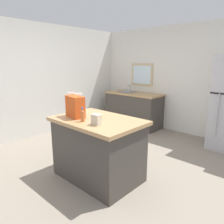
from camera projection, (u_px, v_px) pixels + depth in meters
ground at (107, 170)px, 3.41m from camera, size 6.40×6.40×0.00m
back_wall at (184, 80)px, 5.03m from camera, size 4.81×0.13×2.55m
left_wall at (29, 81)px, 4.70m from camera, size 0.10×5.33×2.55m
kitchen_island at (98, 148)px, 3.12m from camera, size 1.28×0.87×0.91m
sink_counter at (133, 109)px, 5.73m from camera, size 1.53×0.67×1.09m
shopping_bag at (75, 106)px, 3.09m from camera, size 0.35×0.22×0.36m
small_box at (96, 120)px, 2.72m from camera, size 0.12×0.09×0.14m
bottle at (83, 115)px, 2.87m from camera, size 0.05×0.05×0.20m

